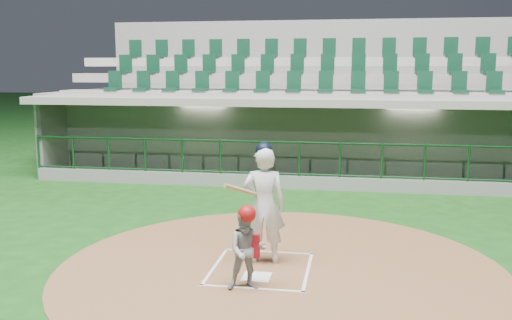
# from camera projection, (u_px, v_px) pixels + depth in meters

# --- Properties ---
(ground) EXTENTS (120.00, 120.00, 0.00)m
(ground) POSITION_uv_depth(u_px,v_px,m) (264.00, 263.00, 9.42)
(ground) COLOR #124113
(ground) RESTS_ON ground
(dirt_circle) EXTENTS (7.20, 7.20, 0.01)m
(dirt_circle) POSITION_uv_depth(u_px,v_px,m) (280.00, 268.00, 9.18)
(dirt_circle) COLOR brown
(dirt_circle) RESTS_ON ground
(home_plate) EXTENTS (0.43, 0.43, 0.02)m
(home_plate) POSITION_uv_depth(u_px,v_px,m) (257.00, 277.00, 8.74)
(home_plate) COLOR white
(home_plate) RESTS_ON dirt_circle
(batter_box_chalk) EXTENTS (1.55, 1.80, 0.01)m
(batter_box_chalk) POSITION_uv_depth(u_px,v_px,m) (261.00, 268.00, 9.13)
(batter_box_chalk) COLOR white
(batter_box_chalk) RESTS_ON ground
(dugout_structure) EXTENTS (16.40, 3.70, 3.00)m
(dugout_structure) POSITION_uv_depth(u_px,v_px,m) (309.00, 144.00, 16.86)
(dugout_structure) COLOR slate
(dugout_structure) RESTS_ON ground
(seating_deck) EXTENTS (17.00, 6.72, 5.15)m
(seating_deck) POSITION_uv_depth(u_px,v_px,m) (313.00, 119.00, 19.80)
(seating_deck) COLOR gray
(seating_deck) RESTS_ON ground
(batter) EXTENTS (0.91, 0.91, 2.00)m
(batter) POSITION_uv_depth(u_px,v_px,m) (264.00, 203.00, 9.31)
(batter) COLOR silver
(batter) RESTS_ON dirt_circle
(catcher) EXTENTS (0.66, 0.58, 1.25)m
(catcher) POSITION_uv_depth(u_px,v_px,m) (247.00, 248.00, 8.21)
(catcher) COLOR gray
(catcher) RESTS_ON dirt_circle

